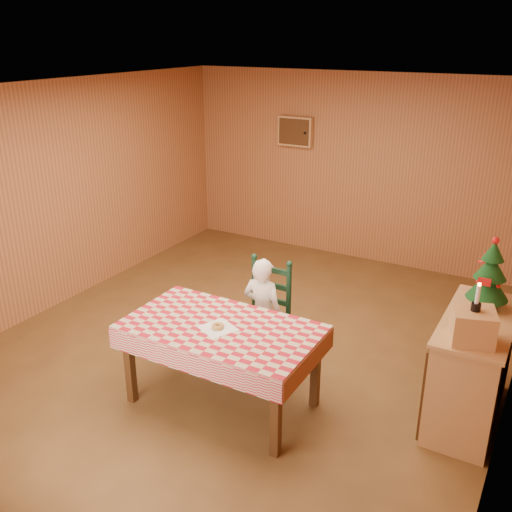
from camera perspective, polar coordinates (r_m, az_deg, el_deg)
The scene contains 13 objects.
ground at distance 6.06m, azimuth -0.94°, elevation -9.00°, with size 6.00×6.00×0.00m, color brown.
cabin_walls at distance 5.82m, azimuth 1.60°, elevation 9.10°, with size 5.10×6.05×2.65m.
dining_table at distance 4.88m, azimuth -3.48°, elevation -7.83°, with size 1.66×0.96×0.77m.
ladder_chair at distance 5.56m, azimuth 0.96°, elevation -6.04°, with size 0.44×0.40×1.08m.
seated_child at distance 5.49m, azimuth 0.68°, elevation -5.73°, with size 0.41×0.27×1.12m, color white.
napkin at distance 4.80m, azimuth -3.83°, elevation -7.21°, with size 0.26×0.26×0.00m, color white.
donut at distance 4.79m, azimuth -3.84°, elevation -7.01°, with size 0.11×0.11×0.04m, color #B68C41.
shelf_unit at distance 5.16m, azimuth 20.67°, elevation -10.42°, with size 0.54×1.24×0.93m.
crate at distance 4.53m, azimuth 20.87°, elevation -6.53°, with size 0.30×0.30×0.25m, color tan.
christmas_tree at distance 5.06m, azimuth 22.35°, elevation -1.84°, with size 0.34×0.34×0.62m.
flower_arrangement at distance 5.38m, azimuth 22.15°, elevation -1.62°, with size 0.20×0.20×0.36m, color #B21012.
candle_set at distance 4.45m, azimuth 21.19°, elevation -4.37°, with size 0.07×0.07×0.22m.
storage_bin at distance 5.49m, azimuth 19.47°, elevation -11.84°, with size 0.34×0.34×0.34m, color black.
Camera 1 is at (2.65, -4.50, 3.08)m, focal length 40.00 mm.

